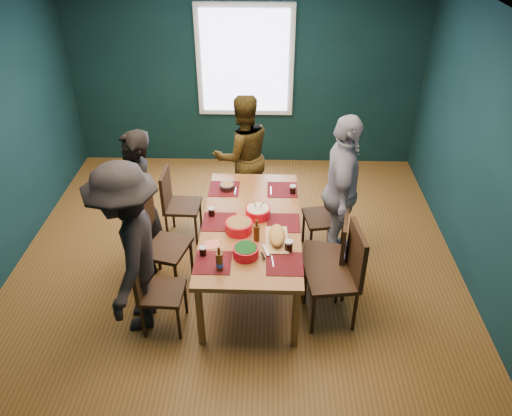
{
  "coord_description": "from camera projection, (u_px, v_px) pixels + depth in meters",
  "views": [
    {
      "loc": [
        0.34,
        -4.39,
        3.68
      ],
      "look_at": [
        0.23,
        -0.26,
        0.93
      ],
      "focal_mm": 35.0,
      "sensor_mm": 36.0,
      "label": 1
    }
  ],
  "objects": [
    {
      "name": "chair_left_mid",
      "position": [
        155.0,
        238.0,
        5.1
      ],
      "size": [
        0.57,
        0.57,
        1.03
      ],
      "rotation": [
        0.0,
        0.0,
        -0.26
      ],
      "color": "#311F10",
      "rests_on": "floor"
    },
    {
      "name": "cutting_board",
      "position": [
        277.0,
        236.0,
        4.77
      ],
      "size": [
        0.26,
        0.54,
        0.12
      ],
      "rotation": [
        0.0,
        0.0,
        0.03
      ],
      "color": "tan",
      "rests_on": "dining_table"
    },
    {
      "name": "dining_table",
      "position": [
        251.0,
        228.0,
        5.1
      ],
      "size": [
        1.0,
        1.98,
        0.75
      ],
      "rotation": [
        0.0,
        0.0,
        -0.0
      ],
      "color": "#9C632E",
      "rests_on": "floor"
    },
    {
      "name": "cola_glass_a",
      "position": [
        203.0,
        251.0,
        4.59
      ],
      "size": [
        0.07,
        0.07,
        0.09
      ],
      "color": "black",
      "rests_on": "dining_table"
    },
    {
      "name": "chair_left_near",
      "position": [
        153.0,
        285.0,
        4.63
      ],
      "size": [
        0.41,
        0.41,
        0.88
      ],
      "rotation": [
        0.0,
        0.0,
        -0.04
      ],
      "color": "#311F10",
      "rests_on": "floor"
    },
    {
      "name": "napkin_a",
      "position": [
        289.0,
        218.0,
        5.12
      ],
      "size": [
        0.18,
        0.18,
        0.0
      ],
      "primitive_type": "cube",
      "rotation": [
        0.0,
        0.0,
        -0.12
      ],
      "color": "#FA7869",
      "rests_on": "dining_table"
    },
    {
      "name": "person_near_left",
      "position": [
        130.0,
        250.0,
        4.49
      ],
      "size": [
        0.72,
        1.16,
        1.74
      ],
      "primitive_type": "imported",
      "rotation": [
        0.0,
        0.0,
        4.78
      ],
      "color": "black",
      "rests_on": "floor"
    },
    {
      "name": "room",
      "position": [
        235.0,
        144.0,
        5.16
      ],
      "size": [
        5.01,
        5.01,
        2.71
      ],
      "color": "brown",
      "rests_on": "ground"
    },
    {
      "name": "person_far_left",
      "position": [
        140.0,
        204.0,
        5.2
      ],
      "size": [
        0.59,
        0.7,
        1.65
      ],
      "primitive_type": "imported",
      "rotation": [
        0.0,
        0.0,
        5.08
      ],
      "color": "black",
      "rests_on": "floor"
    },
    {
      "name": "chair_right_mid",
      "position": [
        332.0,
        250.0,
        5.03
      ],
      "size": [
        0.49,
        0.49,
        0.93
      ],
      "rotation": [
        0.0,
        0.0,
        -0.19
      ],
      "color": "#311F10",
      "rests_on": "floor"
    },
    {
      "name": "person_right",
      "position": [
        341.0,
        192.0,
        5.32
      ],
      "size": [
        0.51,
        1.05,
        1.74
      ],
      "primitive_type": "imported",
      "rotation": [
        0.0,
        0.0,
        1.49
      ],
      "color": "white",
      "rests_on": "floor"
    },
    {
      "name": "beer_bottle_a",
      "position": [
        219.0,
        262.0,
        4.4
      ],
      "size": [
        0.07,
        0.07,
        0.25
      ],
      "color": "#40240B",
      "rests_on": "dining_table"
    },
    {
      "name": "bowl_salad",
      "position": [
        239.0,
        226.0,
        4.9
      ],
      "size": [
        0.27,
        0.27,
        0.11
      ],
      "color": "red",
      "rests_on": "dining_table"
    },
    {
      "name": "small_bowl",
      "position": [
        227.0,
        186.0,
        5.58
      ],
      "size": [
        0.16,
        0.16,
        0.07
      ],
      "color": "black",
      "rests_on": "dining_table"
    },
    {
      "name": "bowl_dumpling",
      "position": [
        258.0,
        212.0,
        5.12
      ],
      "size": [
        0.26,
        0.26,
        0.24
      ],
      "color": "red",
      "rests_on": "dining_table"
    },
    {
      "name": "chair_right_far",
      "position": [
        332.0,
        210.0,
        5.62
      ],
      "size": [
        0.49,
        0.49,
        0.93
      ],
      "rotation": [
        0.0,
        0.0,
        0.17
      ],
      "color": "#311F10",
      "rests_on": "floor"
    },
    {
      "name": "bowl_herbs",
      "position": [
        246.0,
        251.0,
        4.58
      ],
      "size": [
        0.24,
        0.24,
        0.11
      ],
      "color": "red",
      "rests_on": "dining_table"
    },
    {
      "name": "chair_right_near",
      "position": [
        343.0,
        269.0,
        4.68
      ],
      "size": [
        0.53,
        0.53,
        1.04
      ],
      "rotation": [
        0.0,
        0.0,
        0.13
      ],
      "color": "#311F10",
      "rests_on": "floor"
    },
    {
      "name": "cola_glass_c",
      "position": [
        293.0,
        189.0,
        5.5
      ],
      "size": [
        0.07,
        0.07,
        0.1
      ],
      "color": "black",
      "rests_on": "dining_table"
    },
    {
      "name": "napkin_b",
      "position": [
        212.0,
        245.0,
        4.75
      ],
      "size": [
        0.17,
        0.17,
        0.0
      ],
      "primitive_type": "cube",
      "rotation": [
        0.0,
        0.0,
        0.22
      ],
      "color": "#FA7869",
      "rests_on": "dining_table"
    },
    {
      "name": "cola_glass_d",
      "position": [
        211.0,
        212.0,
        5.13
      ],
      "size": [
        0.07,
        0.07,
        0.1
      ],
      "color": "black",
      "rests_on": "dining_table"
    },
    {
      "name": "chair_left_far",
      "position": [
        175.0,
        200.0,
        5.85
      ],
      "size": [
        0.42,
        0.42,
        0.89
      ],
      "rotation": [
        0.0,
        0.0,
        -0.04
      ],
      "color": "#311F10",
      "rests_on": "floor"
    },
    {
      "name": "napkin_c",
      "position": [
        284.0,
        270.0,
        4.45
      ],
      "size": [
        0.18,
        0.18,
        0.0
      ],
      "primitive_type": "cube",
      "rotation": [
        0.0,
        0.0,
        0.42
      ],
      "color": "#FA7869",
      "rests_on": "dining_table"
    },
    {
      "name": "cola_glass_b",
      "position": [
        289.0,
        245.0,
        4.64
      ],
      "size": [
        0.08,
        0.08,
        0.11
      ],
      "color": "black",
      "rests_on": "dining_table"
    },
    {
      "name": "person_back",
      "position": [
        243.0,
        155.0,
        6.2
      ],
      "size": [
        0.93,
        0.83,
        1.57
      ],
      "primitive_type": "imported",
      "rotation": [
        0.0,
        0.0,
        3.5
      ],
      "color": "black",
      "rests_on": "floor"
    },
    {
      "name": "beer_bottle_b",
      "position": [
        257.0,
        233.0,
        4.76
      ],
      "size": [
        0.06,
        0.06,
        0.23
      ],
      "color": "#40240B",
      "rests_on": "dining_table"
    }
  ]
}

